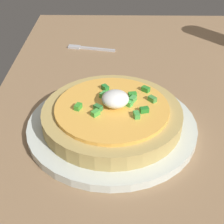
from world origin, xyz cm
name	(u,v)px	position (x,y,z in cm)	size (l,w,h in cm)	color
dining_table	(180,123)	(0.00, 0.00, 1.51)	(100.27, 67.36, 3.01)	#92714F
plate	(112,126)	(3.78, -11.73, 3.68)	(26.88, 26.88, 1.34)	silver
pizza	(112,114)	(3.77, -11.70, 5.91)	(21.92, 21.92, 5.41)	tan
fork	(87,48)	(-26.60, -18.04, 3.26)	(3.28, 11.31, 0.50)	#B7B7BC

